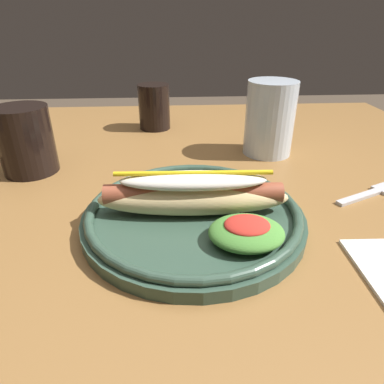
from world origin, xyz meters
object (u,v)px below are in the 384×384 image
object	(u,v)px
water_cup	(270,118)
extra_cup	(154,107)
soda_cup	(26,140)
fork	(372,193)
hot_dog_plate	(196,210)

from	to	relation	value
water_cup	extra_cup	world-z (taller)	water_cup
soda_cup	water_cup	xyz separation A→B (m)	(0.43, 0.06, 0.01)
fork	soda_cup	size ratio (longest dim) A/B	1.05
soda_cup	extra_cup	distance (m)	0.31
fork	extra_cup	world-z (taller)	extra_cup
fork	soda_cup	distance (m)	0.56
hot_dog_plate	soda_cup	size ratio (longest dim) A/B	2.54
fork	hot_dog_plate	bearing A→B (deg)	169.36
water_cup	fork	bearing A→B (deg)	-57.29
soda_cup	extra_cup	xyz separation A→B (m)	(0.20, 0.24, -0.01)
fork	water_cup	size ratio (longest dim) A/B	0.86
hot_dog_plate	soda_cup	distance (m)	0.33
fork	soda_cup	xyz separation A→B (m)	(-0.54, 0.12, 0.05)
hot_dog_plate	water_cup	distance (m)	0.30
fork	extra_cup	bearing A→B (deg)	109.60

